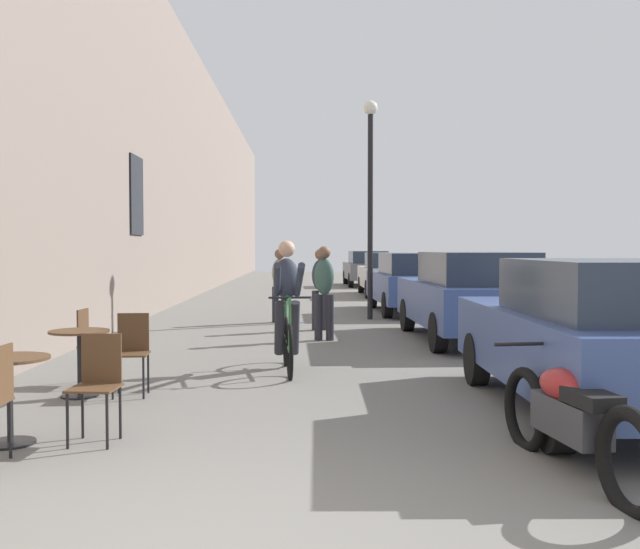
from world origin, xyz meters
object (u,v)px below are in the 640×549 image
cyclist_on_bicycle (287,309)px  parked_motorcycle (572,418)px  parked_car_second (469,295)px  cafe_chair_mid_toward_wall (92,341)px  parked_car_third (412,282)px  pedestrian_far (280,281)px  cafe_table_near (10,381)px  parked_car_fifth (367,268)px  parked_car_nearest (595,334)px  cafe_table_mid (79,349)px  street_lamp (370,181)px  cafe_chair_mid_toward_street (132,348)px  pedestrian_mid (320,284)px  parked_car_fourth (388,273)px  cafe_chair_near_toward_street (97,380)px  pedestrian_near (324,287)px

cyclist_on_bicycle → parked_motorcycle: bearing=-64.1°
parked_car_second → cafe_chair_mid_toward_wall: bearing=-144.9°
parked_car_third → cyclist_on_bicycle: bearing=-109.3°
pedestrian_far → cafe_table_near: bearing=-101.1°
cafe_table_near → parked_motorcycle: parked_motorcycle is taller
pedestrian_far → parked_car_third: (3.18, 2.17, -0.12)m
cyclist_on_bicycle → pedestrian_far: size_ratio=1.11×
parked_car_second → parked_car_fifth: 17.90m
parked_car_nearest → parked_car_third: parked_car_nearest is taller
cafe_table_mid → street_lamp: street_lamp is taller
cafe_chair_mid_toward_street → pedestrian_mid: (2.20, 6.12, 0.38)m
cyclist_on_bicycle → parked_car_fourth: size_ratio=0.43×
cafe_chair_near_toward_street → parked_motorcycle: 3.75m
cafe_table_mid → parked_car_fifth: size_ratio=0.17×
cafe_chair_mid_toward_wall → parked_car_second: bearing=35.1°
cafe_chair_mid_toward_wall → parked_car_second: parked_car_second is taller
pedestrian_mid → parked_car_third: size_ratio=0.38×
pedestrian_far → parked_car_nearest: 9.23m
cafe_chair_mid_toward_wall → parked_motorcycle: size_ratio=0.42×
parked_car_third → parked_car_fourth: 6.34m
parked_car_fifth → cafe_table_near: bearing=-101.7°
pedestrian_mid → parked_car_fifth: bearing=81.9°
cafe_chair_mid_toward_wall → parked_car_third: bearing=60.5°
pedestrian_near → parked_car_nearest: (2.46, -5.59, -0.14)m
cafe_table_mid → parked_motorcycle: parked_motorcycle is taller
parked_car_nearest → parked_car_fifth: 23.32m
cafe_chair_mid_toward_wall → pedestrian_far: (1.97, 6.94, 0.38)m
parked_motorcycle → parked_car_third: bearing=86.7°
cafe_table_mid → cafe_chair_mid_toward_street: (0.55, 0.08, -0.00)m
parked_car_third → parked_motorcycle: parked_car_third is taller
cafe_chair_near_toward_street → parked_car_third: parked_car_third is taller
street_lamp → parked_car_third: (1.17, 1.54, -2.34)m
pedestrian_near → parked_car_nearest: size_ratio=0.39×
cyclist_on_bicycle → street_lamp: (1.69, 6.64, 2.30)m
parked_car_nearest → parked_car_third: bearing=90.9°
cafe_chair_mid_toward_wall → pedestrian_mid: bearing=62.9°
parked_car_third → pedestrian_near: bearing=-113.9°
cafe_chair_mid_toward_street → parked_car_fourth: size_ratio=0.22×
pedestrian_mid → parked_car_second: 3.07m
cafe_chair_near_toward_street → parked_car_fifth: parked_car_fifth is taller
cyclist_on_bicycle → parked_motorcycle: cyclist_on_bicycle is taller
cafe_chair_mid_toward_street → pedestrian_far: bearing=79.9°
cafe_chair_mid_toward_street → cafe_chair_mid_toward_wall: bearing=135.0°
cafe_chair_near_toward_street → pedestrian_near: (2.06, 6.43, 0.41)m
cafe_chair_mid_toward_street → cafe_chair_mid_toward_wall: (-0.62, 0.62, 0.00)m
parked_car_fourth → cafe_table_near: bearing=-106.1°
parked_motorcycle → pedestrian_far: bearing=103.2°
cafe_table_near → pedestrian_near: (2.75, 6.51, 0.40)m
cafe_chair_mid_toward_wall → cyclist_on_bicycle: cyclist_on_bicycle is taller
cafe_chair_near_toward_street → pedestrian_far: (1.17, 9.44, 0.38)m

